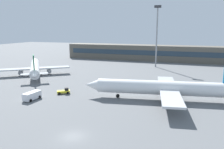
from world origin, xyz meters
TOP-DOWN VIEW (x-y plane):
  - ground_plane at (0.00, 40.00)m, footprint 400.00×400.00m
  - terminal_building at (0.00, 102.50)m, footprint 110.59×12.13m
  - airplane_near at (12.46, 26.45)m, footprint 42.62×30.02m
  - airplane_mid at (-41.45, 43.74)m, footprint 26.96×33.06m
  - baggage_tug_yellow at (-15.36, 22.92)m, footprint 3.84×3.20m
  - service_van_white at (-20.45, 15.15)m, footprint 2.61×5.33m
  - floodlight_tower_west at (2.61, 79.03)m, footprint 3.20×0.80m

SIDE VIEW (x-z plane):
  - ground_plane at x=0.00m, z-range 0.00..0.00m
  - baggage_tug_yellow at x=-15.36m, z-range -0.08..1.67m
  - service_van_white at x=-20.45m, z-range 0.07..2.15m
  - airplane_mid at x=-41.45m, z-range -1.90..7.84m
  - airplane_near at x=12.46m, z-range -2.06..8.51m
  - terminal_building at x=0.00m, z-range 0.00..9.00m
  - floodlight_tower_west at x=2.61m, z-range 2.07..31.44m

